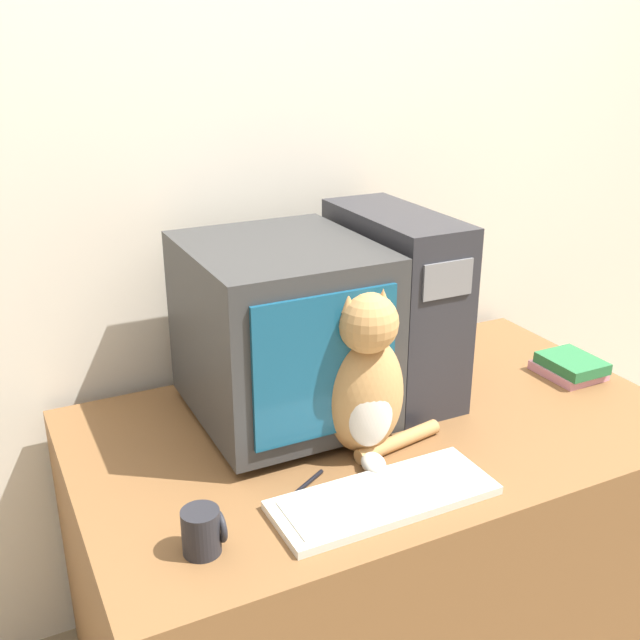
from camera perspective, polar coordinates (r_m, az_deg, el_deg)
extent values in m
cube|color=beige|center=(2.07, -2.06, 11.05)|extent=(7.00, 0.05, 2.50)
cube|color=brown|center=(2.03, 4.29, -16.84)|extent=(1.45, 0.85, 0.73)
cube|color=#333333|center=(1.85, -2.90, -6.94)|extent=(0.29, 0.28, 0.02)
cube|color=#333333|center=(1.76, -3.03, -0.68)|extent=(0.41, 0.47, 0.41)
cube|color=navy|center=(1.56, 0.44, -3.60)|extent=(0.33, 0.01, 0.32)
cube|color=#28282D|center=(1.92, 5.60, 1.31)|extent=(0.19, 0.44, 0.47)
cube|color=slate|center=(1.70, 9.72, 3.05)|extent=(0.13, 0.01, 0.08)
cube|color=silver|center=(1.55, 4.89, -13.33)|extent=(0.46, 0.17, 0.02)
cube|color=beige|center=(1.55, 4.90, -13.01)|extent=(0.42, 0.14, 0.00)
ellipsoid|color=#B7844C|center=(1.66, 3.24, -5.57)|extent=(0.21, 0.20, 0.28)
ellipsoid|color=beige|center=(1.62, 3.84, -7.19)|extent=(0.11, 0.07, 0.16)
sphere|color=#B7844C|center=(1.56, 3.67, -0.21)|extent=(0.16, 0.16, 0.13)
cone|color=#B7844C|center=(1.53, 2.12, 1.43)|extent=(0.03, 0.03, 0.04)
cone|color=#B7844C|center=(1.55, 4.83, 1.65)|extent=(0.03, 0.03, 0.04)
ellipsoid|color=beige|center=(1.64, 4.10, -10.85)|extent=(0.07, 0.09, 0.04)
cylinder|color=#B7844C|center=(1.73, 5.96, -9.18)|extent=(0.23, 0.07, 0.03)
cube|color=pink|center=(2.17, 18.39, -3.66)|extent=(0.15, 0.17, 0.02)
cube|color=#28703D|center=(2.15, 18.65, -3.13)|extent=(0.13, 0.16, 0.03)
cylinder|color=black|center=(1.58, -1.49, -12.74)|extent=(0.14, 0.09, 0.01)
cylinder|color=#232328|center=(1.42, -9.04, -15.63)|extent=(0.07, 0.07, 0.09)
torus|color=#232328|center=(1.43, -7.64, -15.30)|extent=(0.01, 0.06, 0.06)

